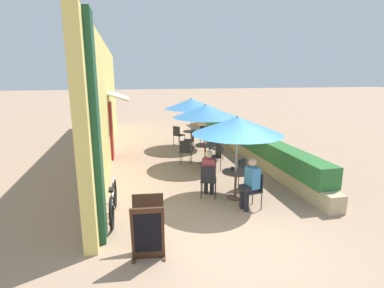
{
  "coord_description": "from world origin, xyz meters",
  "views": [
    {
      "loc": [
        -1.83,
        -4.96,
        3.13
      ],
      "look_at": [
        0.15,
        3.93,
        1.0
      ],
      "focal_mm": 28.0,
      "sensor_mm": 36.0,
      "label": 1
    }
  ],
  "objects_px": {
    "cafe_chair_mid_back": "(216,155)",
    "cafe_chair_far_left": "(178,134)",
    "seated_patron_near_right": "(250,181)",
    "coffee_cup_near": "(232,168)",
    "seated_patron_near_left": "(209,171)",
    "patio_table_mid": "(205,151)",
    "cafe_chair_near_right": "(254,188)",
    "cafe_chair_far_right": "(190,139)",
    "bicycle_leaning": "(113,202)",
    "cafe_chair_far_back": "(205,134)",
    "coffee_cup_far": "(193,130)",
    "coffee_cup_mid": "(203,144)",
    "patio_umbrella_far": "(191,104)",
    "cafe_chair_near_left": "(208,179)",
    "cafe_chair_mid_left": "(215,146)",
    "patio_table_near": "(236,180)",
    "cafe_chair_near_back": "(245,171)",
    "patio_umbrella_mid": "(206,111)",
    "cafe_chair_mid_right": "(185,150)",
    "patio_table_far": "(191,136)",
    "patio_umbrella_near": "(238,126)",
    "menu_board": "(148,228)"
  },
  "relations": [
    {
      "from": "coffee_cup_mid",
      "to": "cafe_chair_far_right",
      "type": "bearing_deg",
      "value": 89.68
    },
    {
      "from": "bicycle_leaning",
      "to": "cafe_chair_far_back",
      "type": "bearing_deg",
      "value": 60.41
    },
    {
      "from": "patio_table_mid",
      "to": "cafe_chair_far_back",
      "type": "distance_m",
      "value": 2.92
    },
    {
      "from": "cafe_chair_far_back",
      "to": "coffee_cup_far",
      "type": "distance_m",
      "value": 0.69
    },
    {
      "from": "patio_table_mid",
      "to": "cafe_chair_mid_left",
      "type": "distance_m",
      "value": 0.7
    },
    {
      "from": "cafe_chair_mid_back",
      "to": "cafe_chair_far_back",
      "type": "xyz_separation_m",
      "value": [
        0.57,
        3.5,
        0.0
      ]
    },
    {
      "from": "coffee_cup_far",
      "to": "cafe_chair_far_right",
      "type": "bearing_deg",
      "value": -111.26
    },
    {
      "from": "patio_table_far",
      "to": "patio_umbrella_mid",
      "type": "bearing_deg",
      "value": -91.53
    },
    {
      "from": "cafe_chair_near_right",
      "to": "coffee_cup_mid",
      "type": "relative_size",
      "value": 9.67
    },
    {
      "from": "bicycle_leaning",
      "to": "menu_board",
      "type": "xyz_separation_m",
      "value": [
        0.65,
        -1.63,
        0.15
      ]
    },
    {
      "from": "patio_umbrella_near",
      "to": "seated_patron_near_right",
      "type": "xyz_separation_m",
      "value": [
        0.09,
        -0.69,
        -1.21
      ]
    },
    {
      "from": "seated_patron_near_right",
      "to": "coffee_cup_near",
      "type": "distance_m",
      "value": 0.84
    },
    {
      "from": "patio_umbrella_mid",
      "to": "cafe_chair_mid_left",
      "type": "height_order",
      "value": "patio_umbrella_mid"
    },
    {
      "from": "cafe_chair_far_left",
      "to": "coffee_cup_far",
      "type": "xyz_separation_m",
      "value": [
        0.57,
        -0.53,
        0.24
      ]
    },
    {
      "from": "cafe_chair_near_left",
      "to": "patio_table_mid",
      "type": "xyz_separation_m",
      "value": [
        0.69,
        2.87,
        -0.02
      ]
    },
    {
      "from": "seated_patron_near_left",
      "to": "coffee_cup_near",
      "type": "xyz_separation_m",
      "value": [
        0.59,
        -0.13,
        0.07
      ]
    },
    {
      "from": "coffee_cup_mid",
      "to": "bicycle_leaning",
      "type": "xyz_separation_m",
      "value": [
        -2.93,
        -3.34,
        -0.39
      ]
    },
    {
      "from": "patio_table_far",
      "to": "cafe_chair_far_left",
      "type": "bearing_deg",
      "value": 135.37
    },
    {
      "from": "cafe_chair_far_left",
      "to": "patio_table_mid",
      "type": "bearing_deg",
      "value": -31.33
    },
    {
      "from": "cafe_chair_near_back",
      "to": "cafe_chair_mid_back",
      "type": "relative_size",
      "value": 1.0
    },
    {
      "from": "patio_table_mid",
      "to": "cafe_chair_mid_left",
      "type": "bearing_deg",
      "value": 44.71
    },
    {
      "from": "seated_patron_near_right",
      "to": "cafe_chair_far_right",
      "type": "height_order",
      "value": "seated_patron_near_right"
    },
    {
      "from": "seated_patron_near_left",
      "to": "seated_patron_near_right",
      "type": "height_order",
      "value": "same"
    },
    {
      "from": "patio_umbrella_mid",
      "to": "patio_table_far",
      "type": "height_order",
      "value": "patio_umbrella_mid"
    },
    {
      "from": "cafe_chair_mid_back",
      "to": "cafe_chair_far_left",
      "type": "height_order",
      "value": "same"
    },
    {
      "from": "seated_patron_near_left",
      "to": "bicycle_leaning",
      "type": "height_order",
      "value": "seated_patron_near_left"
    },
    {
      "from": "cafe_chair_near_right",
      "to": "coffee_cup_far",
      "type": "bearing_deg",
      "value": -10.23
    },
    {
      "from": "seated_patron_near_left",
      "to": "patio_umbrella_far",
      "type": "xyz_separation_m",
      "value": [
        0.72,
        5.41,
        1.21
      ]
    },
    {
      "from": "coffee_cup_mid",
      "to": "cafe_chair_far_left",
      "type": "xyz_separation_m",
      "value": [
        -0.31,
        3.24,
        -0.24
      ]
    },
    {
      "from": "cafe_chair_near_right",
      "to": "cafe_chair_near_back",
      "type": "relative_size",
      "value": 1.0
    },
    {
      "from": "cafe_chair_mid_back",
      "to": "cafe_chair_far_right",
      "type": "bearing_deg",
      "value": -2.3
    },
    {
      "from": "cafe_chair_near_right",
      "to": "cafe_chair_far_right",
      "type": "xyz_separation_m",
      "value": [
        -0.3,
        5.66,
        0.0
      ]
    },
    {
      "from": "cafe_chair_far_back",
      "to": "seated_patron_near_right",
      "type": "bearing_deg",
      "value": 75.2
    },
    {
      "from": "bicycle_leaning",
      "to": "patio_umbrella_mid",
      "type": "bearing_deg",
      "value": 50.12
    },
    {
      "from": "patio_table_far",
      "to": "seated_patron_near_right",
      "type": "bearing_deg",
      "value": -89.84
    },
    {
      "from": "cafe_chair_near_back",
      "to": "cafe_chair_mid_back",
      "type": "height_order",
      "value": "same"
    },
    {
      "from": "seated_patron_near_left",
      "to": "menu_board",
      "type": "bearing_deg",
      "value": -107.79
    },
    {
      "from": "cafe_chair_far_left",
      "to": "cafe_chair_near_left",
      "type": "bearing_deg",
      "value": -41.57
    },
    {
      "from": "patio_umbrella_mid",
      "to": "cafe_chair_mid_right",
      "type": "height_order",
      "value": "patio_umbrella_mid"
    },
    {
      "from": "cafe_chair_near_right",
      "to": "cafe_chair_far_right",
      "type": "distance_m",
      "value": 5.67
    },
    {
      "from": "seated_patron_near_left",
      "to": "bicycle_leaning",
      "type": "xyz_separation_m",
      "value": [
        -2.4,
        -0.68,
        -0.32
      ]
    },
    {
      "from": "patio_umbrella_near",
      "to": "seated_patron_near_right",
      "type": "distance_m",
      "value": 1.4
    },
    {
      "from": "seated_patron_near_left",
      "to": "coffee_cup_far",
      "type": "bearing_deg",
      "value": 100.87
    },
    {
      "from": "cafe_chair_near_left",
      "to": "coffee_cup_far",
      "type": "distance_m",
      "value": 5.54
    },
    {
      "from": "coffee_cup_mid",
      "to": "coffee_cup_far",
      "type": "bearing_deg",
      "value": 84.57
    },
    {
      "from": "seated_patron_near_right",
      "to": "bicycle_leaning",
      "type": "height_order",
      "value": "seated_patron_near_right"
    },
    {
      "from": "coffee_cup_mid",
      "to": "patio_umbrella_far",
      "type": "distance_m",
      "value": 2.98
    },
    {
      "from": "cafe_chair_mid_back",
      "to": "bicycle_leaning",
      "type": "bearing_deg",
      "value": 122.34
    },
    {
      "from": "patio_table_near",
      "to": "cafe_chair_far_right",
      "type": "bearing_deg",
      "value": 91.14
    },
    {
      "from": "cafe_chair_near_back",
      "to": "patio_umbrella_mid",
      "type": "height_order",
      "value": "patio_umbrella_mid"
    }
  ]
}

